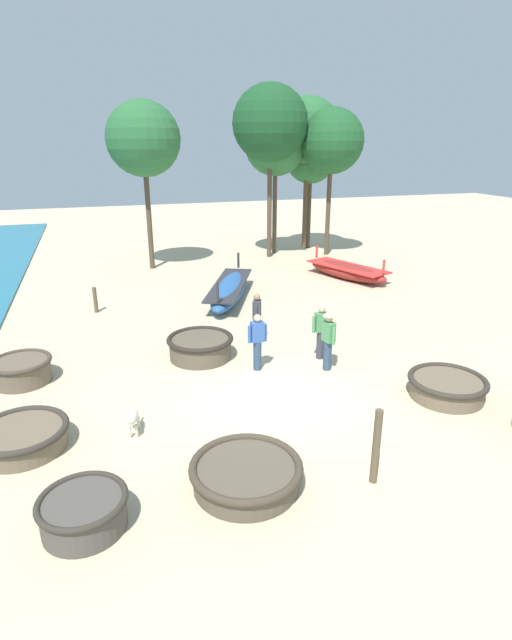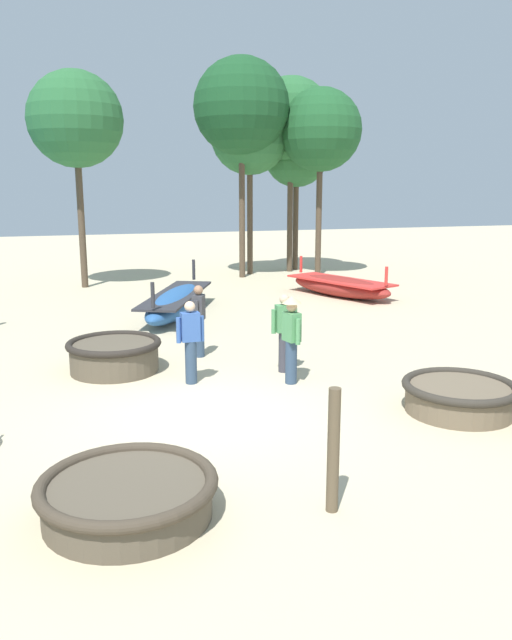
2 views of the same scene
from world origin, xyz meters
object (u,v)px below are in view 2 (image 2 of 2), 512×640
at_px(fisherman_by_coracle, 291,334).
at_px(tree_center, 75,120).
at_px(tree_left_mid, 296,155).
at_px(mooring_post_shoreline, 333,451).
at_px(coracle_far_right, 459,396).
at_px(tree_right_mid, 291,121).
at_px(long_boat_red_hull, 340,286).
at_px(fisherman_crouching, 190,340).
at_px(fisherman_hauling, 199,319).
at_px(coracle_front_right, 128,495).
at_px(fisherman_standing_right, 284,331).
at_px(tree_rightmost, 321,130).
at_px(coracle_weathered, 114,354).
at_px(tree_tall_back, 250,136).
at_px(tree_leftmost, 242,107).
at_px(long_boat_white_hull, 177,302).

relative_size(fisherman_by_coracle, tree_center, 0.22).
bearing_deg(tree_left_mid, mooring_post_shoreline, -110.33).
xyz_separation_m(coracle_far_right, tree_right_mid, (3.57, 17.07, 6.00)).
xyz_separation_m(fisherman_by_coracle, mooring_post_shoreline, (-1.26, -4.55, -0.22)).
bearing_deg(coracle_far_right, tree_center, 108.63).
xyz_separation_m(coracle_far_right, long_boat_red_hull, (2.94, 10.66, 0.06)).
height_order(fisherman_crouching, tree_center, tree_center).
bearing_deg(fisherman_hauling, tree_right_mid, 61.12).
distance_m(coracle_far_right, coracle_front_right, 5.80).
relative_size(fisherman_standing_right, tree_rightmost, 0.21).
xyz_separation_m(fisherman_crouching, tree_rightmost, (8.09, 12.67, 4.97)).
distance_m(coracle_weathered, fisherman_standing_right, 3.42).
height_order(coracle_weathered, fisherman_hauling, fisherman_hauling).
height_order(coracle_weathered, tree_tall_back, tree_tall_back).
relative_size(coracle_front_right, fisherman_crouching, 1.29).
distance_m(mooring_post_shoreline, tree_left_mid, 21.53).
bearing_deg(long_boat_red_hull, tree_right_mid, 84.44).
bearing_deg(tree_center, coracle_weathered, -89.97).
relative_size(fisherman_standing_right, tree_leftmost, 0.18).
relative_size(fisherman_standing_right, fisherman_crouching, 1.00).
relative_size(coracle_far_right, fisherman_crouching, 1.19).
relative_size(coracle_weathered, coracle_far_right, 1.01).
height_order(fisherman_by_coracle, fisherman_standing_right, fisherman_by_coracle).
height_order(fisherman_standing_right, tree_left_mid, tree_left_mid).
distance_m(coracle_front_right, tree_left_mid, 21.96).
height_order(coracle_far_right, long_boat_white_hull, long_boat_white_hull).
distance_m(long_boat_white_hull, fisherman_hauling, 4.65).
bearing_deg(tree_leftmost, tree_center, -173.67).
relative_size(tree_leftmost, tree_center, 1.12).
bearing_deg(coracle_weathered, tree_leftmost, 62.30).
bearing_deg(fisherman_crouching, fisherman_standing_right, 4.86).
height_order(coracle_front_right, mooring_post_shoreline, mooring_post_shoreline).
xyz_separation_m(coracle_weathered, fisherman_crouching, (1.29, -1.24, 0.49)).
height_order(tree_leftmost, tree_center, tree_leftmost).
relative_size(long_boat_white_hull, tree_tall_back, 0.73).
bearing_deg(long_boat_red_hull, tree_rightmost, 75.13).
distance_m(mooring_post_shoreline, tree_center, 18.40).
xyz_separation_m(long_boat_red_hull, tree_leftmost, (-1.85, 5.32, 6.28)).
bearing_deg(coracle_far_right, tree_left_mid, 77.12).
distance_m(coracle_front_right, fisherman_standing_right, 5.97).
relative_size(coracle_far_right, tree_center, 0.25).
distance_m(long_boat_white_hull, fisherman_by_coracle, 7.05).
bearing_deg(tree_left_mid, coracle_weathered, -124.30).
bearing_deg(coracle_front_right, tree_tall_back, 68.63).
bearing_deg(tree_rightmost, fisherman_by_coracle, -115.44).
xyz_separation_m(coracle_weathered, tree_rightmost, (9.38, 11.43, 5.45)).
bearing_deg(coracle_weathered, tree_left_mid, 55.70).
height_order(long_boat_red_hull, fisherman_standing_right, fisherman_standing_right).
distance_m(tree_rightmost, tree_center, 9.39).
relative_size(fisherman_by_coracle, tree_rightmost, 0.22).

